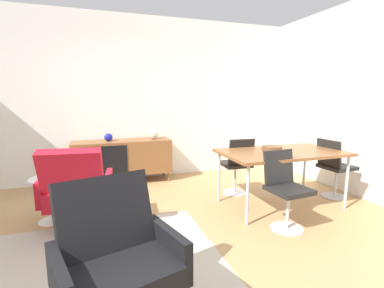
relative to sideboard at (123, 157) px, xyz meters
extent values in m
plane|color=tan|center=(0.03, -2.30, -0.44)|extent=(8.32, 8.32, 0.00)
cube|color=white|center=(0.03, 0.30, 0.96)|extent=(6.80, 0.12, 2.80)
cube|color=brown|center=(0.00, 0.00, 0.00)|extent=(1.60, 0.44, 0.56)
cube|color=black|center=(-0.30, -0.22, 0.00)|extent=(0.70, 0.01, 0.48)
cylinder|color=brown|center=(-0.74, -0.17, -0.36)|extent=(0.03, 0.03, 0.16)
cylinder|color=brown|center=(0.74, -0.17, -0.36)|extent=(0.03, 0.03, 0.16)
cylinder|color=brown|center=(-0.74, 0.17, -0.36)|extent=(0.03, 0.03, 0.16)
cylinder|color=brown|center=(0.74, 0.17, -0.36)|extent=(0.03, 0.03, 0.16)
ellipsoid|color=beige|center=(0.53, 0.00, 0.36)|extent=(0.15, 0.15, 0.17)
ellipsoid|color=navy|center=(-0.22, 0.00, 0.35)|extent=(0.13, 0.13, 0.13)
cube|color=brown|center=(1.89, -1.71, 0.28)|extent=(1.60, 0.90, 0.04)
cylinder|color=#B7B7BC|center=(1.17, -2.10, -0.09)|extent=(0.04, 0.04, 0.70)
cylinder|color=#B7B7BC|center=(2.61, -2.10, -0.09)|extent=(0.04, 0.04, 0.70)
cylinder|color=#B7B7BC|center=(1.17, -1.32, -0.09)|extent=(0.04, 0.04, 0.70)
cylinder|color=#B7B7BC|center=(2.61, -1.32, -0.09)|extent=(0.04, 0.04, 0.70)
cylinder|color=brown|center=(1.78, -1.64, 0.33)|extent=(0.26, 0.26, 0.06)
cube|color=black|center=(2.84, -1.71, 0.01)|extent=(0.43, 0.43, 0.05)
cube|color=black|center=(2.66, -1.72, 0.23)|extent=(0.11, 0.39, 0.38)
cylinder|color=#B7B7BC|center=(2.84, -1.71, -0.23)|extent=(0.04, 0.04, 0.42)
cylinder|color=#B7B7BC|center=(2.84, -1.71, -0.43)|extent=(0.36, 0.36, 0.01)
cube|color=black|center=(1.54, -1.09, 0.01)|extent=(0.41, 0.41, 0.05)
cube|color=black|center=(1.54, -1.27, 0.23)|extent=(0.38, 0.10, 0.38)
cylinder|color=#B7B7BC|center=(1.54, -1.09, -0.23)|extent=(0.04, 0.04, 0.42)
cylinder|color=#B7B7BC|center=(1.54, -1.09, -0.43)|extent=(0.36, 0.36, 0.01)
cube|color=black|center=(1.54, -2.33, 0.01)|extent=(0.43, 0.43, 0.05)
cube|color=black|center=(1.53, -2.15, 0.23)|extent=(0.39, 0.12, 0.38)
cylinder|color=#B7B7BC|center=(1.54, -2.33, -0.23)|extent=(0.04, 0.04, 0.42)
cylinder|color=#B7B7BC|center=(1.54, -2.33, -0.43)|extent=(0.36, 0.36, 0.01)
cube|color=red|center=(-0.62, -1.53, -0.06)|extent=(0.66, 0.63, 0.20)
cube|color=red|center=(-0.65, -1.77, 0.25)|extent=(0.63, 0.34, 0.51)
cube|color=red|center=(-0.30, -1.57, 0.02)|extent=(0.12, 0.51, 0.28)
cube|color=red|center=(-0.95, -1.49, 0.02)|extent=(0.12, 0.51, 0.28)
cylinder|color=#B7B7BC|center=(-0.62, -1.53, -0.30)|extent=(0.06, 0.06, 0.28)
cylinder|color=#B7B7BC|center=(-0.62, -1.53, -0.43)|extent=(0.48, 0.48, 0.02)
cube|color=black|center=(-0.30, -3.16, -0.06)|extent=(0.73, 0.70, 0.20)
cube|color=black|center=(-0.37, -2.93, 0.25)|extent=(0.65, 0.42, 0.51)
cube|color=black|center=(-0.62, -3.25, 0.02)|extent=(0.19, 0.50, 0.28)
cube|color=black|center=(0.01, -3.07, 0.02)|extent=(0.19, 0.50, 0.28)
cylinder|color=white|center=(-0.94, -1.26, 0.07)|extent=(0.44, 0.44, 0.02)
cylinder|color=white|center=(-0.94, -1.26, -0.19)|extent=(0.05, 0.05, 0.50)
cone|color=white|center=(-0.94, -1.26, -0.43)|extent=(0.32, 0.32, 0.02)
cylinder|color=#262628|center=(-0.94, -1.26, 0.11)|extent=(0.20, 0.20, 0.05)
sphere|color=orange|center=(-0.90, -1.27, 0.15)|extent=(0.07, 0.07, 0.07)
sphere|color=orange|center=(-0.93, -1.22, 0.15)|extent=(0.07, 0.07, 0.07)
sphere|color=orange|center=(-0.98, -1.26, 0.15)|extent=(0.07, 0.07, 0.07)
sphere|color=orange|center=(-0.95, -1.30, 0.15)|extent=(0.07, 0.07, 0.07)
cube|color=#B7AD99|center=(-0.46, -2.35, -0.44)|extent=(2.20, 1.70, 0.01)
camera|label=1|loc=(-0.39, -4.75, 1.01)|focal=26.34mm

